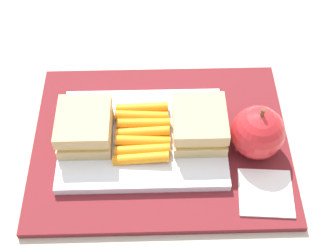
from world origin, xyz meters
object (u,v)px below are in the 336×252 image
object	(u,v)px
paper_napkin	(264,193)
food_tray	(141,138)
carrot_sticks_bundle	(141,132)
sandwich_half_right	(198,124)
apple	(256,133)
sandwich_half_left	(83,127)

from	to	relation	value
paper_napkin	food_tray	bearing A→B (deg)	150.76
carrot_sticks_bundle	sandwich_half_right	bearing A→B (deg)	-0.18
carrot_sticks_bundle	paper_napkin	distance (m)	0.18
sandwich_half_right	apple	xyz separation A→B (m)	(0.08, -0.02, 0.00)
sandwich_half_left	paper_napkin	size ratio (longest dim) A/B	1.14
carrot_sticks_bundle	apple	distance (m)	0.16
food_tray	paper_napkin	world-z (taller)	food_tray
carrot_sticks_bundle	paper_napkin	bearing A→B (deg)	-29.26
apple	carrot_sticks_bundle	bearing A→B (deg)	173.43
sandwich_half_left	sandwich_half_right	distance (m)	0.16
sandwich_half_right	carrot_sticks_bundle	xyz separation A→B (m)	(-0.08, 0.00, -0.02)
sandwich_half_left	sandwich_half_right	size ratio (longest dim) A/B	1.00
sandwich_half_right	carrot_sticks_bundle	size ratio (longest dim) A/B	0.79
sandwich_half_right	food_tray	bearing A→B (deg)	180.00
sandwich_half_left	carrot_sticks_bundle	size ratio (longest dim) A/B	0.79
food_tray	carrot_sticks_bundle	size ratio (longest dim) A/B	2.26
food_tray	carrot_sticks_bundle	distance (m)	0.01
sandwich_half_right	carrot_sticks_bundle	bearing A→B (deg)	179.82
sandwich_half_left	paper_napkin	distance (m)	0.26
paper_napkin	sandwich_half_right	bearing A→B (deg)	132.47
sandwich_half_right	paper_napkin	xyz separation A→B (m)	(0.08, -0.09, -0.03)
food_tray	sandwich_half_right	size ratio (longest dim) A/B	2.88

